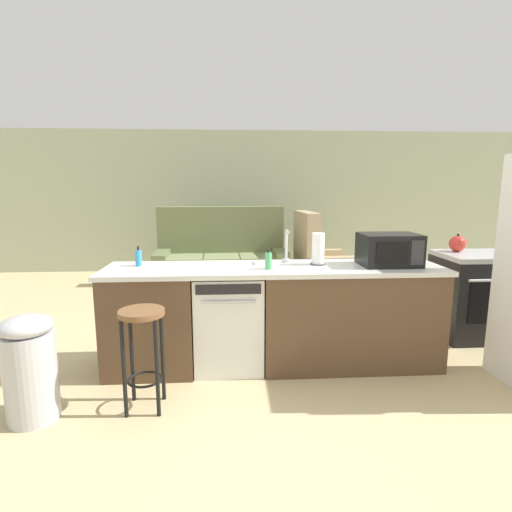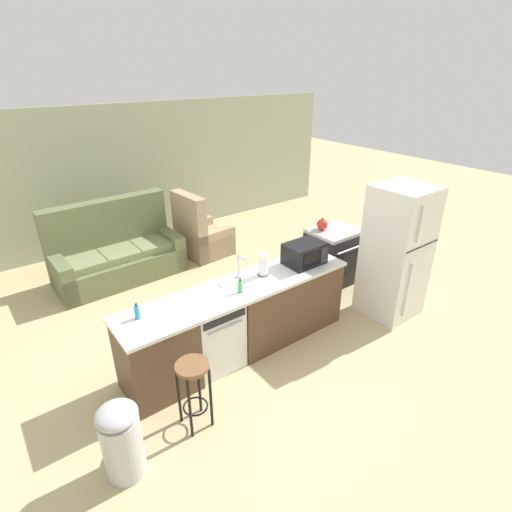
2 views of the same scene
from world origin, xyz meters
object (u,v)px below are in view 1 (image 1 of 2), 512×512
paper_towel_roll (318,249)px  dish_soap_bottle (139,258)px  couch (222,263)px  soap_bottle (268,261)px  kettle (458,244)px  dishwasher (229,320)px  stove_range (475,295)px  microwave (389,250)px  trash_bin (30,367)px  armchair (318,266)px  bar_stool (143,338)px

paper_towel_roll → dish_soap_bottle: bearing=178.6°
paper_towel_roll → couch: couch is taller
paper_towel_roll → soap_bottle: size_ratio=1.60×
paper_towel_roll → kettle: bearing=20.4°
dishwasher → paper_towel_roll: size_ratio=2.98×
dishwasher → dish_soap_bottle: (-0.78, 0.11, 0.55)m
stove_range → paper_towel_roll: (-1.80, -0.48, 0.59)m
microwave → dishwasher: bearing=179.9°
microwave → couch: bearing=118.6°
kettle → trash_bin: size_ratio=0.28×
dishwasher → armchair: armchair is taller
bar_stool → stove_range: bearing=20.7°
dishwasher → soap_bottle: size_ratio=4.77×
dishwasher → dish_soap_bottle: dish_soap_bottle is taller
dishwasher → stove_range: 2.66m
paper_towel_roll → dish_soap_bottle: size_ratio=1.60×
dishwasher → couch: bearing=92.6°
bar_stool → microwave: bearing=18.2°
microwave → paper_towel_roll: (-0.62, 0.07, -0.00)m
bar_stool → trash_bin: 0.76m
microwave → bar_stool: 2.18m
armchair → bar_stool: bearing=-120.6°
stove_range → microwave: (-1.19, -0.55, 0.59)m
microwave → dish_soap_bottle: 2.20m
stove_range → couch: (-2.73, 2.27, -0.06)m
dish_soap_bottle → couch: bearing=76.4°
paper_towel_roll → bar_stool: bearing=-152.3°
stove_range → dishwasher: bearing=-168.1°
dishwasher → couch: (-0.13, 2.82, -0.03)m
microwave → trash_bin: 2.94m
dishwasher → paper_towel_roll: 1.01m
dishwasher → armchair: (1.39, 2.71, -0.07)m
bar_stool → trash_bin: (-0.74, -0.09, -0.16)m
microwave → armchair: bearing=90.5°
microwave → trash_bin: size_ratio=0.68×
soap_bottle → armchair: size_ratio=0.15×
dishwasher → bar_stool: bearing=-132.3°
bar_stool → kettle: bearing=23.9°
dish_soap_bottle → armchair: 3.45m
kettle → couch: size_ratio=0.10×
stove_range → soap_bottle: size_ratio=5.11×
soap_bottle → trash_bin: bearing=-158.8°
microwave → kettle: size_ratio=2.44×
dishwasher → armchair: bearing=62.9°
armchair → kettle: bearing=-62.8°
dishwasher → paper_towel_roll: paper_towel_roll is taller
dishwasher → soap_bottle: 0.65m
microwave → soap_bottle: microwave is taller
kettle → armchair: size_ratio=0.17×
paper_towel_roll → bar_stool: (-1.40, -0.73, -0.50)m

